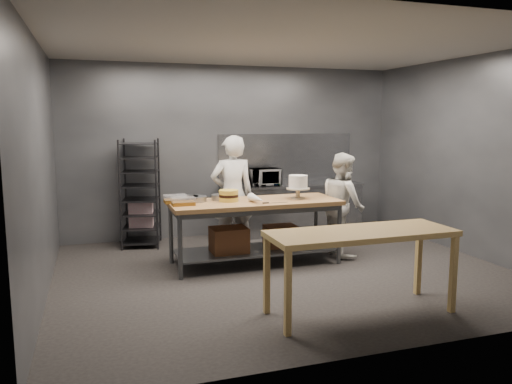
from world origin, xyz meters
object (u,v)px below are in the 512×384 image
work_table (254,225)px  frosted_cake_stand (298,184)px  speed_rack (141,194)px  chef_behind (232,195)px  chef_right (343,204)px  near_counter (361,239)px  layer_cake (229,196)px  microwave (264,177)px

work_table → frosted_cake_stand: 0.88m
speed_rack → chef_behind: bearing=-36.1°
chef_behind → chef_right: 1.69m
work_table → near_counter: size_ratio=1.20×
frosted_cake_stand → layer_cake: frosted_cake_stand is taller
frosted_cake_stand → near_counter: bearing=-94.3°
chef_behind → work_table: bearing=103.5°
speed_rack → frosted_cake_stand: bearing=-37.9°
near_counter → speed_rack: (-1.93, 3.70, 0.04)m
speed_rack → frosted_cake_stand: 2.66m
chef_behind → chef_right: chef_behind is taller
chef_behind → near_counter: bearing=105.1°
chef_right → frosted_cake_stand: 0.86m
near_counter → layer_cake: bearing=111.6°
near_counter → speed_rack: speed_rack is taller
near_counter → microwave: (0.23, 3.78, 0.24)m
work_table → chef_right: 1.46m
layer_cake → chef_behind: bearing=69.9°
near_counter → chef_right: bearing=66.6°
chef_right → layer_cake: (-1.79, 0.00, 0.22)m
work_table → chef_behind: 0.74m
microwave → layer_cake: bearing=-124.0°
work_table → layer_cake: (-0.35, 0.05, 0.43)m
near_counter → frosted_cake_stand: 2.10m
near_counter → chef_right: (0.94, 2.16, -0.03)m
work_table → chef_behind: chef_behind is taller
microwave → chef_right: bearing=-66.5°
chef_right → microwave: chef_right is taller
chef_behind → microwave: 1.35m
frosted_cake_stand → work_table: bearing=176.9°
near_counter → frosted_cake_stand: frosted_cake_stand is taller
near_counter → microwave: bearing=86.5°
chef_behind → chef_right: bearing=161.3°
microwave → layer_cake: (-1.09, -1.61, -0.05)m
speed_rack → layer_cake: (1.07, -1.53, 0.14)m
near_counter → chef_behind: chef_behind is taller
work_table → layer_cake: layer_cake is taller
speed_rack → layer_cake: size_ratio=6.43×
chef_right → frosted_cake_stand: chef_right is taller
work_table → speed_rack: (-1.42, 1.59, 0.28)m
speed_rack → layer_cake: 1.88m
work_table → chef_right: chef_right is taller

